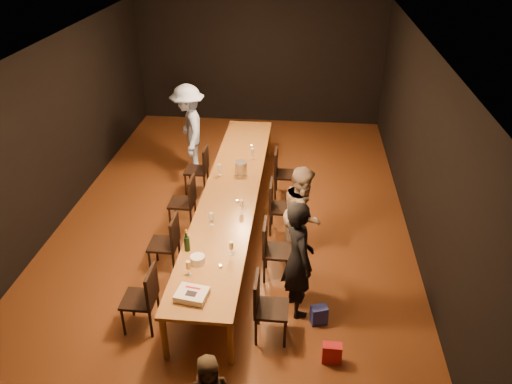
# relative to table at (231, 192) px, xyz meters

# --- Properties ---
(ground) EXTENTS (10.00, 10.00, 0.00)m
(ground) POSITION_rel_table_xyz_m (0.00, 0.00, -0.70)
(ground) COLOR #4A2B12
(ground) RESTS_ON ground
(room_shell) EXTENTS (6.04, 10.04, 3.02)m
(room_shell) POSITION_rel_table_xyz_m (0.00, 0.00, 1.38)
(room_shell) COLOR black
(room_shell) RESTS_ON ground
(table) EXTENTS (0.90, 6.00, 0.75)m
(table) POSITION_rel_table_xyz_m (0.00, 0.00, 0.00)
(table) COLOR brown
(table) RESTS_ON ground
(chair_right_0) EXTENTS (0.42, 0.42, 0.93)m
(chair_right_0) POSITION_rel_table_xyz_m (0.85, -2.40, -0.24)
(chair_right_0) COLOR black
(chair_right_0) RESTS_ON ground
(chair_right_1) EXTENTS (0.42, 0.42, 0.93)m
(chair_right_1) POSITION_rel_table_xyz_m (0.85, -1.20, -0.24)
(chair_right_1) COLOR black
(chair_right_1) RESTS_ON ground
(chair_right_2) EXTENTS (0.42, 0.42, 0.93)m
(chair_right_2) POSITION_rel_table_xyz_m (0.85, 0.00, -0.24)
(chair_right_2) COLOR black
(chair_right_2) RESTS_ON ground
(chair_right_3) EXTENTS (0.42, 0.42, 0.93)m
(chair_right_3) POSITION_rel_table_xyz_m (0.85, 1.20, -0.24)
(chair_right_3) COLOR black
(chair_right_3) RESTS_ON ground
(chair_left_0) EXTENTS (0.42, 0.42, 0.93)m
(chair_left_0) POSITION_rel_table_xyz_m (-0.85, -2.40, -0.24)
(chair_left_0) COLOR black
(chair_left_0) RESTS_ON ground
(chair_left_1) EXTENTS (0.42, 0.42, 0.93)m
(chair_left_1) POSITION_rel_table_xyz_m (-0.85, -1.20, -0.24)
(chair_left_1) COLOR black
(chair_left_1) RESTS_ON ground
(chair_left_2) EXTENTS (0.42, 0.42, 0.93)m
(chair_left_2) POSITION_rel_table_xyz_m (-0.85, 0.00, -0.24)
(chair_left_2) COLOR black
(chair_left_2) RESTS_ON ground
(chair_left_3) EXTENTS (0.42, 0.42, 0.93)m
(chair_left_3) POSITION_rel_table_xyz_m (-0.85, 1.20, -0.24)
(chair_left_3) COLOR black
(chair_left_3) RESTS_ON ground
(woman_birthday) EXTENTS (0.61, 0.73, 1.70)m
(woman_birthday) POSITION_rel_table_xyz_m (1.15, -1.87, 0.15)
(woman_birthday) COLOR black
(woman_birthday) RESTS_ON ground
(woman_tan) EXTENTS (0.67, 0.82, 1.55)m
(woman_tan) POSITION_rel_table_xyz_m (1.18, -0.64, 0.07)
(woman_tan) COLOR tan
(woman_tan) RESTS_ON ground
(man_blue) EXTENTS (1.01, 1.34, 1.83)m
(man_blue) POSITION_rel_table_xyz_m (-1.15, 2.06, 0.21)
(man_blue) COLOR #9AB8EF
(man_blue) RESTS_ON ground
(gift_bag_red) EXTENTS (0.23, 0.13, 0.27)m
(gift_bag_red) POSITION_rel_table_xyz_m (1.61, -2.75, -0.57)
(gift_bag_red) COLOR red
(gift_bag_red) RESTS_ON ground
(gift_bag_blue) EXTENTS (0.25, 0.20, 0.27)m
(gift_bag_blue) POSITION_rel_table_xyz_m (1.46, -2.11, -0.57)
(gift_bag_blue) COLOR #223096
(gift_bag_blue) RESTS_ON ground
(birthday_cake) EXTENTS (0.41, 0.35, 0.09)m
(birthday_cake) POSITION_rel_table_xyz_m (-0.10, -2.62, 0.09)
(birthday_cake) COLOR white
(birthday_cake) RESTS_ON table
(plate_stack) EXTENTS (0.23, 0.23, 0.11)m
(plate_stack) POSITION_rel_table_xyz_m (-0.16, -1.96, 0.10)
(plate_stack) COLOR white
(plate_stack) RESTS_ON table
(champagne_bottle) EXTENTS (0.09, 0.09, 0.33)m
(champagne_bottle) POSITION_rel_table_xyz_m (-0.35, -1.70, 0.21)
(champagne_bottle) COLOR black
(champagne_bottle) RESTS_ON table
(ice_bucket) EXTENTS (0.24, 0.24, 0.23)m
(ice_bucket) POSITION_rel_table_xyz_m (0.09, 0.58, 0.16)
(ice_bucket) COLOR #B2B2B7
(ice_bucket) RESTS_ON table
(wineglass_0) EXTENTS (0.06, 0.06, 0.21)m
(wineglass_0) POSITION_rel_table_xyz_m (-0.22, -2.20, 0.15)
(wineglass_0) COLOR beige
(wineglass_0) RESTS_ON table
(wineglass_1) EXTENTS (0.06, 0.06, 0.21)m
(wineglass_1) POSITION_rel_table_xyz_m (0.25, -1.73, 0.15)
(wineglass_1) COLOR beige
(wineglass_1) RESTS_ON table
(wineglass_2) EXTENTS (0.06, 0.06, 0.21)m
(wineglass_2) POSITION_rel_table_xyz_m (-0.14, -1.05, 0.15)
(wineglass_2) COLOR silver
(wineglass_2) RESTS_ON table
(wineglass_3) EXTENTS (0.06, 0.06, 0.21)m
(wineglass_3) POSITION_rel_table_xyz_m (0.25, -0.65, 0.15)
(wineglass_3) COLOR beige
(wineglass_3) RESTS_ON table
(wineglass_4) EXTENTS (0.06, 0.06, 0.21)m
(wineglass_4) POSITION_rel_table_xyz_m (-0.27, 0.50, 0.15)
(wineglass_4) COLOR silver
(wineglass_4) RESTS_ON table
(wineglass_5) EXTENTS (0.06, 0.06, 0.21)m
(wineglass_5) POSITION_rel_table_xyz_m (0.23, 1.19, 0.15)
(wineglass_5) COLOR silver
(wineglass_5) RESTS_ON table
(tealight_near) EXTENTS (0.05, 0.05, 0.03)m
(tealight_near) POSITION_rel_table_xyz_m (0.15, -2.02, 0.06)
(tealight_near) COLOR #B2B7B2
(tealight_near) RESTS_ON table
(tealight_mid) EXTENTS (0.05, 0.05, 0.03)m
(tealight_mid) POSITION_rel_table_xyz_m (0.15, -0.37, 0.06)
(tealight_mid) COLOR #B2B7B2
(tealight_mid) RESTS_ON table
(tealight_far) EXTENTS (0.05, 0.05, 0.03)m
(tealight_far) POSITION_rel_table_xyz_m (0.15, 1.71, 0.06)
(tealight_far) COLOR #B2B7B2
(tealight_far) RESTS_ON table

